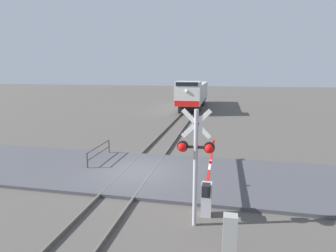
{
  "coord_description": "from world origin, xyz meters",
  "views": [
    {
      "loc": [
        4.06,
        -12.49,
        5.05
      ],
      "look_at": [
        0.98,
        2.75,
        1.91
      ],
      "focal_mm": 29.49,
      "sensor_mm": 36.0,
      "label": 1
    }
  ],
  "objects": [
    {
      "name": "road_surface",
      "position": [
        0.0,
        0.0,
        0.07
      ],
      "size": [
        36.0,
        5.73,
        0.14
      ],
      "primitive_type": "cube",
      "color": "#47474C",
      "rests_on": "ground_plane"
    },
    {
      "name": "ground_plane",
      "position": [
        0.0,
        0.0,
        0.0
      ],
      "size": [
        160.0,
        160.0,
        0.0
      ],
      "primitive_type": "plane",
      "color": "#514C47"
    },
    {
      "name": "utility_cabinet",
      "position": [
        4.36,
        -5.71,
        0.67
      ],
      "size": [
        0.37,
        0.3,
        1.34
      ],
      "primitive_type": "cube",
      "color": "#999993",
      "rests_on": "ground_plane"
    },
    {
      "name": "crossing_signal",
      "position": [
        3.26,
        -4.15,
        2.42
      ],
      "size": [
        1.18,
        0.33,
        3.91
      ],
      "color": "#ADADB2",
      "rests_on": "ground_plane"
    },
    {
      "name": "rail_track_right",
      "position": [
        0.72,
        0.0,
        0.07
      ],
      "size": [
        0.08,
        80.0,
        0.15
      ],
      "primitive_type": "cube",
      "color": "#59544C",
      "rests_on": "ground_plane"
    },
    {
      "name": "locomotive",
      "position": [
        0.0,
        25.18,
        1.99
      ],
      "size": [
        2.9,
        14.88,
        3.84
      ],
      "color": "black",
      "rests_on": "ground_plane"
    },
    {
      "name": "crossing_gate",
      "position": [
        3.6,
        -2.39,
        0.84
      ],
      "size": [
        0.36,
        6.97,
        1.32
      ],
      "color": "silver",
      "rests_on": "ground_plane"
    },
    {
      "name": "rail_track_left",
      "position": [
        -0.72,
        0.0,
        0.07
      ],
      "size": [
        0.08,
        80.0,
        0.15
      ],
      "primitive_type": "cube",
      "color": "#59544C",
      "rests_on": "ground_plane"
    },
    {
      "name": "guard_railing",
      "position": [
        -2.66,
        1.25,
        0.62
      ],
      "size": [
        0.08,
        2.83,
        0.95
      ],
      "color": "#4C4742",
      "rests_on": "ground_plane"
    }
  ]
}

